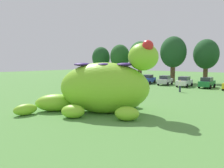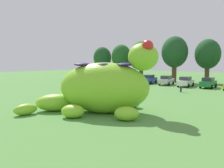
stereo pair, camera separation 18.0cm
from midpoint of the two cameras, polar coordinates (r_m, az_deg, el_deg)
name	(u,v)px [view 2 (the right image)]	position (r m, az deg, el deg)	size (l,w,h in m)	color
ground_plane	(106,112)	(19.57, -1.16, -6.93)	(160.00, 160.00, 0.00)	#568E42
giant_inflatable_creature	(104,87)	(18.88, -1.72, -0.74)	(9.67, 9.77, 5.91)	#8CD12D
car_blue	(149,79)	(44.41, 9.42, 1.20)	(2.35, 4.29, 1.72)	#2347B7
car_silver	(166,80)	(42.52, 13.58, 0.92)	(2.35, 4.29, 1.72)	#B7BABF
car_white	(186,82)	(40.42, 18.07, 0.56)	(2.18, 4.22, 1.72)	white
car_green	(208,83)	(39.83, 23.07, 0.31)	(2.06, 4.16, 1.72)	#1E7238
tree_far_left	(102,58)	(57.18, -2.33, 6.54)	(4.42, 4.42, 7.85)	brown
tree_left	(121,57)	(54.54, 2.44, 6.86)	(4.65, 4.65, 8.25)	brown
tree_mid_left	(141,55)	(50.97, 7.47, 7.22)	(4.89, 4.89, 8.69)	brown
tree_centre_left	(175,52)	(48.40, 15.51, 7.65)	(5.26, 5.26, 9.34)	brown
tree_centre	(208,54)	(48.48, 22.93, 6.84)	(4.85, 4.85, 8.60)	brown
spectator_mid_field	(181,86)	(33.12, 17.02, -0.50)	(0.38, 0.26, 1.71)	#2D334C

